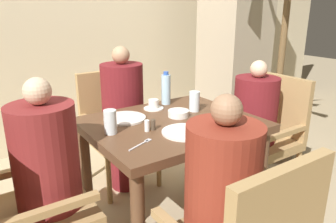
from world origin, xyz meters
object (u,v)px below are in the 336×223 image
Objects in this scene: water_bottle at (166,89)px; plate_main_right at (125,118)px; diner_in_left_chair at (49,184)px; plate_main_left at (185,132)px; glass_tall_mid at (110,122)px; diner_in_far_chair at (124,118)px; chair_right_side at (266,130)px; glass_tall_near at (194,101)px; teacup_with_saucer at (154,105)px; diner_in_right_chair at (254,129)px; chair_far_side at (116,123)px; diner_in_near_chair at (221,214)px; potted_palm at (282,54)px; chair_left_side at (21,205)px; bowl_small at (179,113)px.

plate_main_right is at bearing -161.64° from water_bottle.
plate_main_left is at bearing -16.21° from diner_in_left_chair.
diner_in_far_chair is at bearing 58.41° from glass_tall_mid.
glass_tall_near is (-0.66, 0.08, 0.32)m from chair_right_side.
teacup_with_saucer is 1.01× the size of glass_tall_mid.
chair_right_side is 0.87× the size of diner_in_right_chair.
glass_tall_near is at bearing -13.73° from plate_main_right.
plate_main_right is at bearing 19.91° from diner_in_left_chair.
glass_tall_near is (0.29, 0.28, 0.06)m from plate_main_left.
chair_right_side is at bearing -41.90° from chair_far_side.
glass_tall_near is (0.24, -0.72, 0.32)m from chair_far_side.
glass_tall_near reaches higher than plate_main_right.
diner_in_near_chair reaches higher than glass_tall_mid.
potted_palm is at bearing 1.72° from water_bottle.
plate_main_right is (-0.22, -0.47, 0.18)m from diner_in_far_chair.
diner_in_near_chair is 0.49× the size of potted_palm.
plate_main_right is (-0.17, 0.40, 0.00)m from plate_main_left.
diner_in_far_chair reaches higher than chair_far_side.
potted_palm reaches higher than water_bottle.
plate_main_left is 1.95× the size of glass_tall_mid.
diner_in_far_chair is 0.47m from water_bottle.
chair_far_side is (0.89, 0.80, 0.00)m from chair_left_side.
glass_tall_near is (-0.51, 0.08, 0.28)m from diner_in_right_chair.
diner_in_far_chair reaches higher than plate_main_right.
teacup_with_saucer is 1.01× the size of bowl_small.
water_bottle is (-0.72, 0.32, 0.37)m from chair_right_side.
chair_far_side is at bearing 133.18° from diner_in_right_chair.
diner_in_right_chair is (-0.14, 0.00, 0.04)m from chair_right_side.
chair_left_side is at bearing -171.29° from potted_palm.
glass_tall_mid is (-0.19, 0.68, 0.26)m from diner_in_near_chair.
diner_in_near_chair is at bearing -43.61° from chair_left_side.
diner_in_right_chair is 0.86m from plate_main_left.
chair_right_side is 1.00m from plate_main_left.
chair_left_side is 1.00× the size of chair_right_side.
potted_palm is 17.03× the size of glass_tall_near.
glass_tall_near is at bearing 4.07° from chair_left_side.
potted_palm reaches higher than chair_left_side.
diner_in_near_chair is at bearing -97.79° from chair_far_side.
chair_right_side reaches higher than glass_tall_mid.
teacup_with_saucer is (0.04, -0.39, 0.20)m from diner_in_far_chair.
water_bottle is at bearing 155.71° from chair_right_side.
glass_tall_near and glass_tall_mid have the same top height.
glass_tall_mid is (0.50, 0.02, 0.32)m from chair_left_side.
glass_tall_mid is at bearing -177.16° from bowl_small.
glass_tall_near is at bearing 44.33° from plate_main_left.
chair_far_side is 1.04m from plate_main_left.
chair_left_side is 1.20m from chair_far_side.
teacup_with_saucer is 0.58× the size of water_bottle.
diner_in_right_chair reaches higher than glass_tall_mid.
plate_main_left is (-0.95, -0.20, 0.26)m from chair_right_side.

